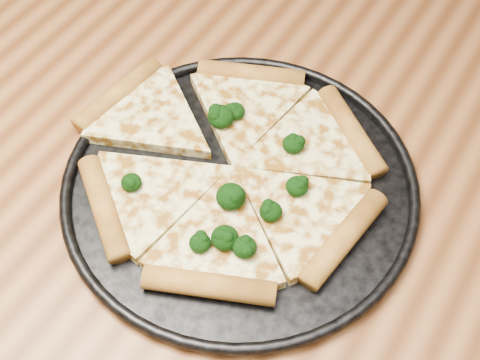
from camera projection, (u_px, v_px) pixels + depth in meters
The scene contains 4 objects.
dining_table at pixel (162, 184), 0.80m from camera, with size 1.20×0.90×0.75m.
pizza_pan at pixel (240, 185), 0.67m from camera, with size 0.37×0.37×0.02m.
pizza at pixel (229, 165), 0.68m from camera, with size 0.34×0.32×0.02m.
broccoli_florets at pixel (236, 182), 0.65m from camera, with size 0.16×0.18×0.02m.
Camera 1 is at (0.32, -0.35, 1.30)m, focal length 49.29 mm.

